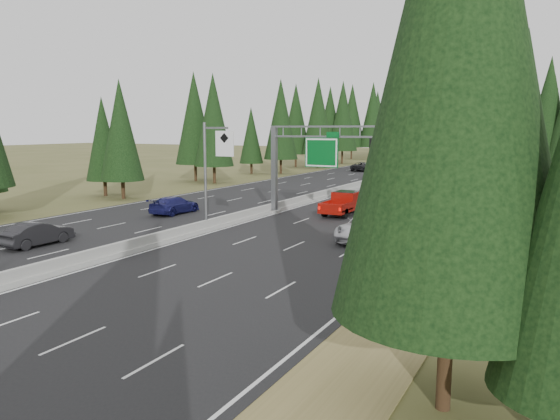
% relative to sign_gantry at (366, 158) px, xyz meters
% --- Properties ---
extents(road, '(32.00, 260.00, 0.08)m').
position_rel_sign_gantry_xyz_m(road, '(-8.92, 45.12, -5.23)').
color(road, black).
rests_on(road, ground).
extents(shoulder_right, '(3.60, 260.00, 0.06)m').
position_rel_sign_gantry_xyz_m(shoulder_right, '(8.88, 45.12, -5.24)').
color(shoulder_right, olive).
rests_on(shoulder_right, ground).
extents(shoulder_left, '(3.60, 260.00, 0.06)m').
position_rel_sign_gantry_xyz_m(shoulder_left, '(-26.72, 45.12, -5.24)').
color(shoulder_left, '#4A4D24').
rests_on(shoulder_left, ground).
extents(median_barrier, '(0.70, 260.00, 0.85)m').
position_rel_sign_gantry_xyz_m(median_barrier, '(-8.92, 45.12, -4.85)').
color(median_barrier, gray).
rests_on(median_barrier, road).
extents(sign_gantry, '(16.75, 0.98, 7.80)m').
position_rel_sign_gantry_xyz_m(sign_gantry, '(0.00, 0.00, 0.00)').
color(sign_gantry, slate).
rests_on(sign_gantry, road).
extents(hov_sign_pole, '(2.80, 0.50, 8.00)m').
position_rel_sign_gantry_xyz_m(hov_sign_pole, '(-8.33, -9.92, -0.54)').
color(hov_sign_pole, slate).
rests_on(hov_sign_pole, road).
extents(tree_row_right, '(11.89, 241.20, 18.92)m').
position_rel_sign_gantry_xyz_m(tree_row_right, '(13.04, 37.66, 4.00)').
color(tree_row_right, black).
rests_on(tree_row_right, ground).
extents(tree_row_left, '(11.90, 237.85, 18.84)m').
position_rel_sign_gantry_xyz_m(tree_row_left, '(-30.38, 41.27, 4.17)').
color(tree_row_left, black).
rests_on(tree_row_left, ground).
extents(silver_minivan, '(3.03, 6.43, 1.78)m').
position_rel_sign_gantry_xyz_m(silver_minivan, '(2.66, -7.36, -4.30)').
color(silver_minivan, silver).
rests_on(silver_minivan, road).
extents(red_pickup, '(2.18, 6.11, 1.99)m').
position_rel_sign_gantry_xyz_m(red_pickup, '(-2.85, 2.73, -4.09)').
color(red_pickup, black).
rests_on(red_pickup, road).
extents(car_ahead_green, '(2.18, 4.71, 1.56)m').
position_rel_sign_gantry_xyz_m(car_ahead_green, '(0.69, 20.83, -4.41)').
color(car_ahead_green, '#135337').
rests_on(car_ahead_green, road).
extents(car_ahead_dkred, '(1.70, 4.13, 1.33)m').
position_rel_sign_gantry_xyz_m(car_ahead_dkred, '(1.76, 34.44, -4.52)').
color(car_ahead_dkred, '#541A0C').
rests_on(car_ahead_dkred, road).
extents(car_ahead_dkgrey, '(2.34, 5.39, 1.54)m').
position_rel_sign_gantry_xyz_m(car_ahead_dkgrey, '(2.95, 25.70, -4.42)').
color(car_ahead_dkgrey, black).
rests_on(car_ahead_dkgrey, road).
extents(car_ahead_white, '(2.68, 5.30, 1.44)m').
position_rel_sign_gantry_xyz_m(car_ahead_white, '(0.39, 75.61, -4.47)').
color(car_ahead_white, silver).
rests_on(car_ahead_white, road).
extents(car_ahead_far, '(2.10, 4.87, 1.64)m').
position_rel_sign_gantry_xyz_m(car_ahead_far, '(-7.42, 78.89, -4.37)').
color(car_ahead_far, black).
rests_on(car_ahead_far, road).
extents(car_onc_near, '(1.73, 4.77, 1.57)m').
position_rel_sign_gantry_xyz_m(car_onc_near, '(-15.83, -19.02, -4.41)').
color(car_onc_near, black).
rests_on(car_onc_near, road).
extents(car_onc_blue, '(2.19, 5.37, 1.56)m').
position_rel_sign_gantry_xyz_m(car_onc_blue, '(-16.42, -4.18, -4.41)').
color(car_onc_blue, navy).
rests_on(car_onc_blue, road).
extents(car_onc_white, '(2.10, 4.43, 1.46)m').
position_rel_sign_gantry_xyz_m(car_onc_white, '(-10.42, 34.45, -4.46)').
color(car_onc_white, white).
rests_on(car_onc_white, road).
extents(car_onc_far, '(2.73, 5.76, 1.59)m').
position_rel_sign_gantry_xyz_m(car_onc_far, '(-17.87, 50.51, -4.39)').
color(car_onc_far, black).
rests_on(car_onc_far, road).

